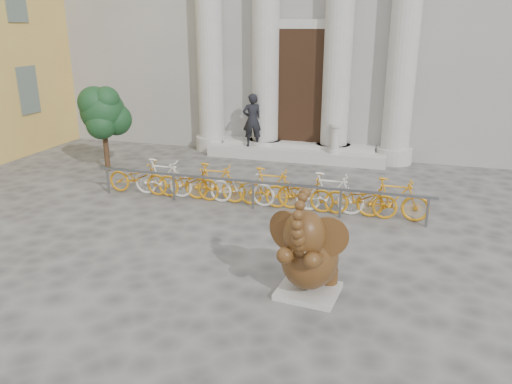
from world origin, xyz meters
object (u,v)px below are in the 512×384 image
(bike_rack, at_px, (255,186))
(pedestrian, at_px, (252,120))
(elephant_statue, at_px, (309,256))
(tree, at_px, (103,112))

(bike_rack, distance_m, pedestrian, 5.03)
(bike_rack, bearing_deg, pedestrian, 108.17)
(elephant_statue, xyz_separation_m, pedestrian, (-3.67, 8.67, 0.54))
(bike_rack, xyz_separation_m, tree, (-5.29, 1.67, 1.32))
(elephant_statue, height_order, pedestrian, pedestrian)
(tree, distance_m, pedestrian, 4.86)
(elephant_statue, distance_m, tree, 9.36)
(elephant_statue, height_order, tree, tree)
(tree, height_order, pedestrian, tree)
(tree, relative_size, pedestrian, 1.46)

